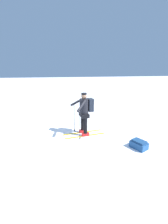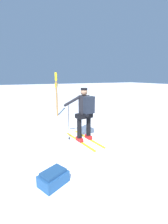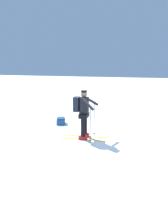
{
  "view_description": "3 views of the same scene",
  "coord_description": "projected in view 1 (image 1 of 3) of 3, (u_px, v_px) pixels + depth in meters",
  "views": [
    {
      "loc": [
        5.41,
        -0.81,
        2.66
      ],
      "look_at": [
        -0.2,
        0.28,
        0.96
      ],
      "focal_mm": 24.0,
      "sensor_mm": 36.0,
      "label": 1
    },
    {
      "loc": [
        1.85,
        4.47,
        2.06
      ],
      "look_at": [
        -0.2,
        0.28,
        0.96
      ],
      "focal_mm": 24.0,
      "sensor_mm": 36.0,
      "label": 2
    },
    {
      "loc": [
        -7.27,
        -2.26,
        2.58
      ],
      "look_at": [
        -0.2,
        0.28,
        0.96
      ],
      "focal_mm": 35.0,
      "sensor_mm": 36.0,
      "label": 3
    }
  ],
  "objects": [
    {
      "name": "skier",
      "position": [
        85.0,
        111.0,
        5.96
      ],
      "size": [
        1.05,
        1.76,
        1.73
      ],
      "color": "gold",
      "rests_on": "ground_plane"
    },
    {
      "name": "ground_plane",
      "position": [
        78.0,
        137.0,
        6.0
      ],
      "size": [
        80.0,
        80.0,
        0.0
      ],
      "primitive_type": "plane",
      "color": "white"
    },
    {
      "name": "dropped_backpack",
      "position": [
        139.0,
        144.0,
        5.12
      ],
      "size": [
        0.64,
        0.57,
        0.29
      ],
      "color": "navy",
      "rests_on": "ground_plane"
    }
  ]
}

